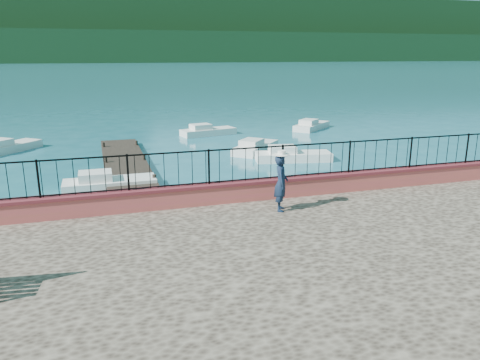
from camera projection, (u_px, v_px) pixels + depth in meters
ground at (264, 304)px, 10.25m from camera, size 2000.00×2000.00×0.00m
parapet at (220, 193)px, 13.27m from camera, size 28.00×0.46×0.58m
railing at (219, 167)px, 13.07m from camera, size 27.00×0.05×0.95m
dock at (128, 174)px, 20.70m from camera, size 2.00×16.00×0.30m
far_forest at (95, 47)px, 284.39m from camera, size 900.00×60.00×18.00m
foothills at (93, 29)px, 336.28m from camera, size 900.00×120.00×44.00m
companion_hill at (275, 58)px, 589.32m from camera, size 448.00×384.00×180.00m
person at (281, 183)px, 12.49m from camera, size 0.55×0.66×1.53m
hat at (282, 153)px, 12.27m from camera, size 0.44×0.44×0.12m
boat_0 at (110, 180)px, 18.76m from camera, size 3.63×1.32×0.80m
boat_1 at (293, 153)px, 23.86m from camera, size 4.00×2.04×0.80m
boat_2 at (256, 145)px, 26.06m from camera, size 3.45×3.56×0.80m
boat_3 at (7, 145)px, 26.01m from camera, size 3.47×3.82×0.80m
boat_4 at (208, 129)px, 31.35m from camera, size 3.86×2.06×0.80m
boat_5 at (312, 124)px, 33.77m from camera, size 3.64×3.41×0.80m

